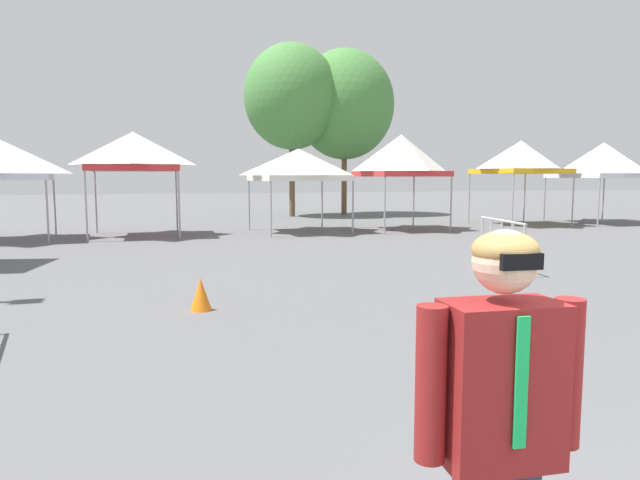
% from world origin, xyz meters
% --- Properties ---
extents(canopy_tent_far_left, '(2.99, 2.99, 3.45)m').
position_xyz_m(canopy_tent_far_left, '(-2.51, 19.30, 2.81)').
color(canopy_tent_far_left, '#9E9EA3').
rests_on(canopy_tent_far_left, ground).
extents(canopy_tent_behind_right, '(3.25, 3.25, 2.98)m').
position_xyz_m(canopy_tent_behind_right, '(3.08, 19.08, 2.40)').
color(canopy_tent_behind_right, '#9E9EA3').
rests_on(canopy_tent_behind_right, ground).
extents(canopy_tent_behind_center, '(2.96, 2.96, 3.54)m').
position_xyz_m(canopy_tent_behind_center, '(6.97, 18.81, 2.76)').
color(canopy_tent_behind_center, '#9E9EA3').
rests_on(canopy_tent_behind_center, ground).
extents(canopy_tent_left_of_center, '(3.10, 3.10, 3.45)m').
position_xyz_m(canopy_tent_left_of_center, '(12.55, 19.21, 2.78)').
color(canopy_tent_left_of_center, '#9E9EA3').
rests_on(canopy_tent_left_of_center, ground).
extents(canopy_tent_right_of_center, '(3.47, 3.47, 3.44)m').
position_xyz_m(canopy_tent_right_of_center, '(16.60, 19.02, 2.68)').
color(canopy_tent_right_of_center, '#9E9EA3').
rests_on(canopy_tent_right_of_center, ground).
extents(person_foreground, '(0.65, 0.28, 1.78)m').
position_xyz_m(person_foreground, '(-1.20, 1.12, 1.03)').
color(person_foreground, '#33384C').
rests_on(person_foreground, ground).
extents(tree_behind_tents_right, '(4.71, 4.71, 8.52)m').
position_xyz_m(tree_behind_tents_right, '(4.98, 27.10, 5.92)').
color(tree_behind_tents_right, brown).
rests_on(tree_behind_tents_right, ground).
extents(tree_behind_tents_left, '(5.11, 5.11, 8.51)m').
position_xyz_m(tree_behind_tents_left, '(7.90, 27.46, 5.69)').
color(tree_behind_tents_left, brown).
rests_on(tree_behind_tents_left, ground).
extents(crowd_barrier_by_lift, '(0.43, 2.07, 1.08)m').
position_xyz_m(crowd_barrier_by_lift, '(4.90, 9.65, 0.75)').
color(crowd_barrier_by_lift, '#B7BABF').
rests_on(crowd_barrier_by_lift, ground).
extents(traffic_cone_lot_center, '(0.32, 0.32, 0.48)m').
position_xyz_m(traffic_cone_lot_center, '(-1.59, 7.81, 0.24)').
color(traffic_cone_lot_center, orange).
rests_on(traffic_cone_lot_center, ground).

